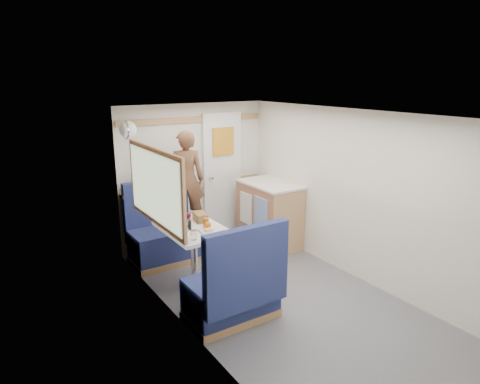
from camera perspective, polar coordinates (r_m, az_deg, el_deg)
floor at (r=4.68m, az=7.18°, el=-15.09°), size 4.50×4.50×0.00m
ceiling at (r=4.07m, az=8.12°, el=10.06°), size 4.50×4.50×0.00m
wall_back at (r=6.09m, az=-6.16°, el=2.26°), size 2.20×0.02×2.00m
wall_left at (r=3.69m, az=-5.62°, el=-6.38°), size 0.02×4.50×2.00m
wall_right at (r=5.03m, az=17.24°, el=-1.12°), size 0.02×4.50×2.00m
oak_trim_low at (r=6.11m, az=-6.03°, el=0.86°), size 2.15×0.02×0.08m
oak_trim_high at (r=5.95m, az=-6.28°, el=9.57°), size 2.15×0.02×0.08m
side_window at (r=4.50m, az=-11.34°, el=0.69°), size 0.04×1.30×0.72m
rear_door at (r=6.28m, az=-2.35°, el=2.47°), size 0.62×0.12×1.86m
dinette_table at (r=4.87m, az=-6.20°, el=-6.43°), size 0.62×0.92×0.72m
bench_far at (r=5.70m, az=-10.06°, el=-6.16°), size 0.90×0.59×1.05m
bench_near at (r=4.30m, az=-0.75°, el=-13.35°), size 0.90×0.59×1.05m
ledge at (r=5.75m, az=-11.32°, el=0.04°), size 0.90×0.14×0.04m
dome_light at (r=5.21m, az=-14.72°, el=8.05°), size 0.20×0.20×0.20m
galley_counter at (r=6.07m, az=3.91°, el=-2.95°), size 0.57×0.92×0.92m
person at (r=5.48m, az=-7.20°, el=1.66°), size 0.54×0.45×1.27m
duffel_bag at (r=5.74m, az=-10.69°, el=1.48°), size 0.54×0.36×0.24m
tray at (r=4.61m, az=-3.28°, el=-5.44°), size 0.35×0.42×0.02m
orange_fruit at (r=4.71m, az=-4.32°, el=-4.43°), size 0.08×0.08×0.08m
cheese_block at (r=4.63m, az=-4.13°, el=-5.06°), size 0.09×0.06×0.03m
wine_glass at (r=4.81m, az=-6.98°, el=-3.22°), size 0.08×0.08×0.17m
tumbler_left at (r=4.45m, az=-6.20°, el=-5.72°), size 0.06×0.06×0.10m
tumbler_right at (r=4.85m, az=-7.01°, el=-3.85°), size 0.07×0.07×0.12m
beer_glass at (r=4.80m, az=-4.56°, el=-4.09°), size 0.06×0.06×0.10m
pepper_grinder at (r=4.74m, az=-6.72°, el=-4.47°), size 0.04×0.04×0.09m
salt_grinder at (r=4.89m, az=-6.90°, el=-3.83°), size 0.04×0.04×0.10m
bread_loaf at (r=5.01m, az=-5.33°, el=-3.33°), size 0.16×0.25×0.09m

